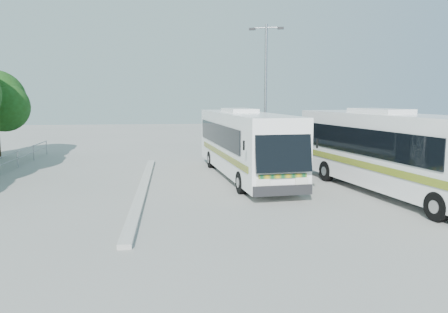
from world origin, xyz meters
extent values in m
plane|color=gray|center=(0.00, 0.00, 0.00)|extent=(100.00, 100.00, 0.00)
cube|color=#B2B2AD|center=(-2.30, 2.00, 0.07)|extent=(0.40, 16.00, 0.15)
cylinder|color=gray|center=(-10.00, 14.00, 0.50)|extent=(0.06, 0.06, 1.00)
sphere|color=#19390F|center=(-11.94, 12.80, 3.46)|extent=(3.28, 3.28, 3.28)
cube|color=white|center=(2.67, 4.38, 1.83)|extent=(3.54, 11.87, 2.97)
cube|color=black|center=(3.23, -1.47, 2.19)|extent=(2.27, 0.66, 1.89)
cube|color=black|center=(1.38, 4.84, 2.19)|extent=(0.94, 9.32, 1.07)
cube|color=black|center=(3.85, 5.08, 2.19)|extent=(0.94, 9.32, 1.07)
cube|color=#0B4E26|center=(1.46, 3.97, 1.27)|extent=(1.00, 10.09, 0.27)
cylinder|color=black|center=(1.94, 0.49, 0.49)|extent=(0.38, 1.00, 0.97)
cylinder|color=black|center=(4.13, 0.70, 0.49)|extent=(0.38, 1.00, 0.97)
cylinder|color=black|center=(1.26, 7.57, 0.49)|extent=(0.38, 1.00, 0.97)
cylinder|color=black|center=(3.45, 7.78, 0.49)|extent=(0.38, 1.00, 0.97)
cube|color=silver|center=(8.22, -0.38, 1.88)|extent=(4.44, 12.27, 3.06)
cube|color=black|center=(6.87, 0.00, 2.25)|extent=(1.63, 9.50, 1.10)
cube|color=black|center=(9.38, 0.42, 2.25)|extent=(1.63, 9.50, 1.10)
cube|color=#0D5F2E|center=(7.01, -0.89, 1.30)|extent=(1.74, 10.28, 0.28)
cylinder|color=black|center=(7.75, -4.42, 0.50)|extent=(0.46, 1.04, 1.00)
cylinder|color=black|center=(6.55, 2.79, 0.50)|extent=(0.46, 1.04, 1.00)
cylinder|color=black|center=(8.78, 3.16, 0.50)|extent=(0.46, 1.04, 1.00)
cylinder|color=#92949A|center=(4.63, 8.34, 4.18)|extent=(0.21, 0.21, 8.36)
cylinder|color=#92949A|center=(4.63, 8.34, 8.15)|extent=(1.61, 0.61, 0.08)
cube|color=black|center=(3.84, 8.61, 8.10)|extent=(0.41, 0.30, 0.13)
cube|color=black|center=(5.42, 8.07, 8.10)|extent=(0.41, 0.30, 0.13)
camera|label=1|loc=(-0.96, -17.58, 4.10)|focal=35.00mm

